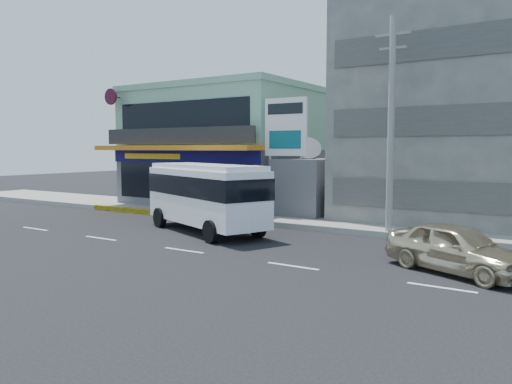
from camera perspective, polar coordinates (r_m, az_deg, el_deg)
ground at (r=20.48m, az=-8.24°, el=-6.62°), size 120.00×120.00×0.00m
sidewalk at (r=26.23m, az=14.24°, el=-3.84°), size 70.00×5.00×0.30m
shop_building at (r=35.97m, az=-3.32°, el=4.81°), size 12.40×11.70×8.00m
concrete_building at (r=30.41m, az=27.05°, el=9.91°), size 16.00×12.00×14.00m
gap_structure at (r=30.24m, az=6.82°, el=0.49°), size 3.00×6.00×3.50m
satellite_dish at (r=29.26m, az=6.00°, el=3.92°), size 1.50×1.50×0.15m
billboard at (r=27.91m, az=3.42°, el=6.67°), size 2.60×0.18×6.90m
utility_pole_near at (r=23.65m, az=15.17°, el=7.35°), size 1.60×0.30×10.00m
minibus at (r=24.54m, az=-5.80°, el=0.01°), size 8.33×5.39×3.33m
sedan at (r=17.78m, az=21.98°, el=-5.97°), size 5.27×3.83×1.67m
motorcycle_rider at (r=28.05m, az=-5.30°, el=-1.79°), size 1.94×0.76×2.44m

